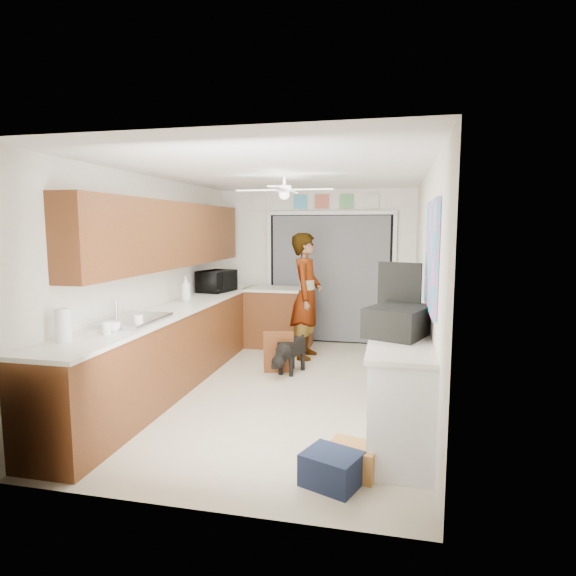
{
  "coord_description": "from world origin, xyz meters",
  "views": [
    {
      "loc": [
        1.26,
        -5.32,
        1.9
      ],
      "look_at": [
        0.0,
        0.4,
        1.15
      ],
      "focal_mm": 30.0,
      "sensor_mm": 36.0,
      "label": 1
    }
  ],
  "objects_px": {
    "microwave": "(217,281)",
    "soap_bottle": "(186,288)",
    "paper_towel_roll": "(63,325)",
    "dog": "(292,354)",
    "navy_crate": "(332,469)",
    "suitcase": "(399,321)",
    "cup": "(114,326)",
    "man": "(306,296)",
    "cardboard_box": "(353,459)"
  },
  "relations": [
    {
      "from": "microwave",
      "to": "soap_bottle",
      "type": "bearing_deg",
      "value": -173.54
    },
    {
      "from": "paper_towel_roll",
      "to": "dog",
      "type": "height_order",
      "value": "paper_towel_roll"
    },
    {
      "from": "microwave",
      "to": "navy_crate",
      "type": "distance_m",
      "value": 4.09
    },
    {
      "from": "microwave",
      "to": "suitcase",
      "type": "distance_m",
      "value": 3.54
    },
    {
      "from": "suitcase",
      "to": "navy_crate",
      "type": "height_order",
      "value": "suitcase"
    },
    {
      "from": "cup",
      "to": "man",
      "type": "height_order",
      "value": "man"
    },
    {
      "from": "paper_towel_roll",
      "to": "navy_crate",
      "type": "bearing_deg",
      "value": -2.6
    },
    {
      "from": "microwave",
      "to": "cup",
      "type": "height_order",
      "value": "microwave"
    },
    {
      "from": "navy_crate",
      "to": "cup",
      "type": "bearing_deg",
      "value": 165.37
    },
    {
      "from": "microwave",
      "to": "dog",
      "type": "height_order",
      "value": "microwave"
    },
    {
      "from": "microwave",
      "to": "cardboard_box",
      "type": "relative_size",
      "value": 1.52
    },
    {
      "from": "suitcase",
      "to": "dog",
      "type": "relative_size",
      "value": 0.97
    },
    {
      "from": "suitcase",
      "to": "man",
      "type": "relative_size",
      "value": 0.33
    },
    {
      "from": "cup",
      "to": "man",
      "type": "relative_size",
      "value": 0.07
    },
    {
      "from": "microwave",
      "to": "cardboard_box",
      "type": "bearing_deg",
      "value": -133.11
    },
    {
      "from": "soap_bottle",
      "to": "paper_towel_roll",
      "type": "bearing_deg",
      "value": -91.58
    },
    {
      "from": "dog",
      "to": "microwave",
      "type": "bearing_deg",
      "value": 169.42
    },
    {
      "from": "paper_towel_roll",
      "to": "navy_crate",
      "type": "xyz_separation_m",
      "value": [
        2.28,
        -0.1,
        -0.96
      ]
    },
    {
      "from": "navy_crate",
      "to": "man",
      "type": "xyz_separation_m",
      "value": [
        -0.82,
        3.42,
        0.78
      ]
    },
    {
      "from": "paper_towel_roll",
      "to": "suitcase",
      "type": "relative_size",
      "value": 0.46
    },
    {
      "from": "soap_bottle",
      "to": "dog",
      "type": "xyz_separation_m",
      "value": [
        1.36,
        0.24,
        -0.86
      ]
    },
    {
      "from": "man",
      "to": "dog",
      "type": "height_order",
      "value": "man"
    },
    {
      "from": "paper_towel_roll",
      "to": "suitcase",
      "type": "bearing_deg",
      "value": 17.18
    },
    {
      "from": "suitcase",
      "to": "microwave",
      "type": "bearing_deg",
      "value": 159.65
    },
    {
      "from": "cup",
      "to": "cardboard_box",
      "type": "distance_m",
      "value": 2.43
    },
    {
      "from": "paper_towel_roll",
      "to": "navy_crate",
      "type": "relative_size",
      "value": 0.71
    },
    {
      "from": "cup",
      "to": "cardboard_box",
      "type": "height_order",
      "value": "cup"
    },
    {
      "from": "cup",
      "to": "suitcase",
      "type": "distance_m",
      "value": 2.59
    },
    {
      "from": "microwave",
      "to": "cardboard_box",
      "type": "distance_m",
      "value": 4.01
    },
    {
      "from": "soap_bottle",
      "to": "paper_towel_roll",
      "type": "height_order",
      "value": "soap_bottle"
    },
    {
      "from": "microwave",
      "to": "cardboard_box",
      "type": "height_order",
      "value": "microwave"
    },
    {
      "from": "navy_crate",
      "to": "man",
      "type": "bearing_deg",
      "value": 103.4
    },
    {
      "from": "cardboard_box",
      "to": "microwave",
      "type": "bearing_deg",
      "value": 126.1
    },
    {
      "from": "navy_crate",
      "to": "dog",
      "type": "height_order",
      "value": "dog"
    },
    {
      "from": "cardboard_box",
      "to": "dog",
      "type": "xyz_separation_m",
      "value": [
        -1.01,
        2.45,
        0.13
      ]
    },
    {
      "from": "dog",
      "to": "man",
      "type": "bearing_deg",
      "value": 104.04
    },
    {
      "from": "cup",
      "to": "cardboard_box",
      "type": "relative_size",
      "value": 0.32
    },
    {
      "from": "paper_towel_roll",
      "to": "suitcase",
      "type": "height_order",
      "value": "paper_towel_roll"
    },
    {
      "from": "navy_crate",
      "to": "man",
      "type": "height_order",
      "value": "man"
    },
    {
      "from": "microwave",
      "to": "dog",
      "type": "relative_size",
      "value": 0.91
    },
    {
      "from": "suitcase",
      "to": "navy_crate",
      "type": "bearing_deg",
      "value": -93.87
    },
    {
      "from": "cardboard_box",
      "to": "dog",
      "type": "relative_size",
      "value": 0.6
    },
    {
      "from": "cup",
      "to": "navy_crate",
      "type": "bearing_deg",
      "value": -14.63
    },
    {
      "from": "man",
      "to": "dog",
      "type": "bearing_deg",
      "value": 178.76
    },
    {
      "from": "cardboard_box",
      "to": "navy_crate",
      "type": "relative_size",
      "value": 0.94
    },
    {
      "from": "man",
      "to": "suitcase",
      "type": "bearing_deg",
      "value": -150.25
    },
    {
      "from": "suitcase",
      "to": "dog",
      "type": "bearing_deg",
      "value": 150.12
    },
    {
      "from": "suitcase",
      "to": "man",
      "type": "height_order",
      "value": "man"
    },
    {
      "from": "navy_crate",
      "to": "dog",
      "type": "bearing_deg",
      "value": 108.1
    },
    {
      "from": "soap_bottle",
      "to": "paper_towel_roll",
      "type": "relative_size",
      "value": 1.16
    }
  ]
}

